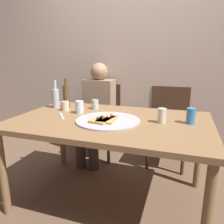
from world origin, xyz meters
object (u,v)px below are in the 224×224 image
(tumbler_near, at_px, (162,116))
(wine_glass, at_px, (95,104))
(pizza_slice_extra, at_px, (103,119))
(tumbler_far, at_px, (79,107))
(chair_left, at_px, (101,115))
(pizza_slice_last, at_px, (107,119))
(soda_can, at_px, (191,116))
(dining_table, at_px, (110,127))
(beer_bottle, at_px, (66,96))
(guest_in_sweater, at_px, (97,108))
(table_knife, at_px, (62,116))
(wine_bottle, at_px, (56,98))
(pizza_tray, at_px, (108,120))
(chair_right, at_px, (168,121))
(short_glass, at_px, (65,106))

(tumbler_near, xyz_separation_m, wine_glass, (-0.66, 0.27, -0.01))
(pizza_slice_extra, distance_m, wine_glass, 0.44)
(tumbler_far, xyz_separation_m, chair_left, (-0.10, 0.80, -0.29))
(pizza_slice_last, height_order, soda_can, soda_can)
(dining_table, relative_size, beer_bottle, 5.47)
(pizza_slice_last, height_order, guest_in_sweater, guest_in_sweater)
(table_knife, xyz_separation_m, guest_in_sweater, (-0.00, 0.80, -0.11))
(wine_glass, height_order, table_knife, wine_glass)
(pizza_slice_last, relative_size, pizza_slice_extra, 0.94)
(soda_can, bearing_deg, pizza_slice_extra, -165.60)
(beer_bottle, height_order, tumbler_far, beer_bottle)
(pizza_slice_extra, distance_m, tumbler_far, 0.35)
(beer_bottle, height_order, soda_can, beer_bottle)
(table_knife, bearing_deg, dining_table, -120.48)
(pizza_slice_extra, relative_size, beer_bottle, 0.82)
(wine_bottle, distance_m, tumbler_far, 0.35)
(wine_glass, relative_size, chair_left, 0.10)
(tumbler_far, height_order, wine_glass, tumbler_far)
(pizza_tray, height_order, tumbler_near, tumbler_near)
(soda_can, bearing_deg, chair_left, 141.81)
(chair_right, bearing_deg, chair_left, 0.00)
(pizza_tray, xyz_separation_m, pizza_slice_last, (-0.00, -0.01, 0.02))
(pizza_slice_extra, distance_m, table_knife, 0.40)
(pizza_slice_last, bearing_deg, chair_right, 66.84)
(beer_bottle, bearing_deg, short_glass, -67.63)
(wine_bottle, distance_m, wine_glass, 0.40)
(wine_bottle, height_order, tumbler_far, wine_bottle)
(tumbler_far, bearing_deg, dining_table, -16.63)
(soda_can, bearing_deg, pizza_slice_last, -166.64)
(guest_in_sweater, bearing_deg, wine_glass, 110.72)
(tumbler_far, distance_m, guest_in_sweater, 0.68)
(dining_table, height_order, tumbler_far, tumbler_far)
(pizza_slice_last, bearing_deg, wine_bottle, 155.67)
(pizza_slice_last, relative_size, table_knife, 1.02)
(chair_right, bearing_deg, pizza_slice_extra, 65.93)
(wine_glass, xyz_separation_m, guest_in_sweater, (-0.17, 0.45, -0.15))
(beer_bottle, distance_m, wine_glass, 0.30)
(chair_left, bearing_deg, pizza_tray, 114.11)
(tumbler_near, bearing_deg, soda_can, 13.27)
(tumbler_far, xyz_separation_m, wine_glass, (0.07, 0.20, -0.01))
(beer_bottle, bearing_deg, soda_can, -8.54)
(short_glass, bearing_deg, guest_in_sweater, 82.70)
(chair_left, xyz_separation_m, chair_right, (0.84, 0.00, 0.00))
(short_glass, relative_size, soda_can, 0.71)
(wine_glass, xyz_separation_m, soda_can, (0.87, -0.22, 0.02))
(beer_bottle, relative_size, table_knife, 1.32)
(dining_table, height_order, wine_bottle, wine_bottle)
(soda_can, bearing_deg, chair_right, 104.09)
(table_knife, relative_size, guest_in_sweater, 0.19)
(pizza_slice_extra, bearing_deg, guest_in_sweater, 115.39)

